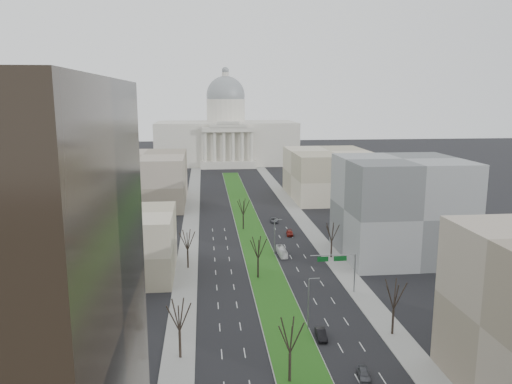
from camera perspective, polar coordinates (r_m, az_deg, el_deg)
ground at (r=147.21m, az=-0.68°, el=-4.30°), size 600.00×600.00×0.00m
median at (r=146.21m, az=-0.65°, el=-4.37°), size 8.00×222.03×0.20m
sidewalk_left at (r=122.74m, az=-7.81°, el=-7.50°), size 5.00×330.00×0.15m
sidewalk_right at (r=126.42m, az=8.37°, el=-6.96°), size 5.00×330.00×0.15m
capitol at (r=292.19m, az=-3.43°, el=6.50°), size 80.00×46.00×55.00m
building_beige_left at (r=112.81m, az=-15.99°, el=-5.80°), size 26.00×22.00×14.00m
building_grey_right at (r=125.69m, az=16.17°, el=-1.76°), size 28.00×26.00×24.00m
building_far_left at (r=185.15m, az=-12.71°, el=1.43°), size 30.00×40.00×18.00m
building_far_right at (r=194.82m, az=8.37°, el=2.04°), size 30.00×40.00×18.00m
tree_left_mid at (r=76.41m, az=-8.78°, el=-13.66°), size 5.40×5.40×9.72m
tree_left_far at (r=114.04m, az=-7.85°, el=-5.37°), size 5.28×5.28×9.50m
tree_right_mid at (r=85.45m, az=15.54°, el=-11.10°), size 5.52×5.52×9.94m
tree_right_far at (r=121.73m, az=8.66°, el=-4.50°), size 5.04×5.04×9.07m
tree_median_a at (r=69.98m, az=3.93°, el=-15.96°), size 5.40×5.40×9.72m
tree_median_b at (r=106.84m, az=0.24°, el=-6.30°), size 5.40×5.40×9.72m
tree_median_c at (r=145.36m, az=-1.48°, el=-1.66°), size 5.40×5.40×9.72m
streetlamp_median_b at (r=85.27m, az=6.05°, el=-12.51°), size 1.90×0.20×9.16m
streetlamp_median_c at (r=122.42m, az=2.16°, el=-5.13°), size 1.90×0.20×9.16m
mast_arm_signs at (r=100.65m, az=9.76°, el=-8.09°), size 9.12×0.24×8.09m
car_grey_near at (r=75.14m, az=12.23°, el=-19.67°), size 2.19×4.18×1.36m
car_black at (r=84.57m, az=7.44°, el=-15.81°), size 1.78×4.42×1.43m
car_red at (r=141.25m, az=3.87°, el=-4.71°), size 2.29×4.64×1.30m
car_grey_far at (r=155.51m, az=2.10°, el=-3.23°), size 2.62×4.85×1.29m
box_van at (r=123.56m, az=2.97°, el=-6.83°), size 1.97×7.23×2.00m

